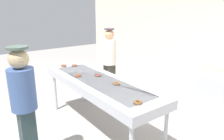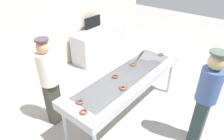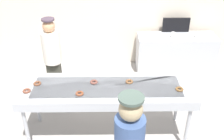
{
  "view_description": "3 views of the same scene",
  "coord_description": "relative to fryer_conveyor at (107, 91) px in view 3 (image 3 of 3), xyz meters",
  "views": [
    {
      "loc": [
        2.88,
        -1.87,
        2.12
      ],
      "look_at": [
        0.0,
        0.27,
        1.06
      ],
      "focal_mm": 34.2,
      "sensor_mm": 36.0,
      "label": 1
    },
    {
      "loc": [
        -2.5,
        -1.71,
        2.84
      ],
      "look_at": [
        -0.18,
        0.2,
        1.03
      ],
      "focal_mm": 32.26,
      "sensor_mm": 36.0,
      "label": 2
    },
    {
      "loc": [
        0.03,
        -3.28,
        3.14
      ],
      "look_at": [
        0.08,
        0.18,
        1.11
      ],
      "focal_mm": 42.27,
      "sensor_mm": 36.0,
      "label": 3
    }
  ],
  "objects": [
    {
      "name": "chocolate_donut_2",
      "position": [
        -1.06,
        0.08,
        0.09
      ],
      "size": [
        0.12,
        0.12,
        0.03
      ],
      "primitive_type": "torus",
      "rotation": [
        0.0,
        0.0,
        3.11
      ],
      "color": "brown",
      "rests_on": "fryer_conveyor"
    },
    {
      "name": "prep_counter",
      "position": [
        1.55,
        2.1,
        -0.43
      ],
      "size": [
        1.75,
        0.59,
        0.85
      ],
      "primitive_type": "cube",
      "color": "#B7BABF",
      "rests_on": "ground"
    },
    {
      "name": "paper_cup_0",
      "position": [
        1.96,
        2.02,
        0.06
      ],
      "size": [
        0.09,
        0.09,
        0.12
      ],
      "primitive_type": "cylinder",
      "color": "white",
      "rests_on": "prep_counter"
    },
    {
      "name": "chocolate_donut_1",
      "position": [
        0.34,
        0.11,
        0.09
      ],
      "size": [
        0.16,
        0.16,
        0.03
      ],
      "primitive_type": "torus",
      "rotation": [
        0.0,
        0.0,
        1.01
      ],
      "color": "brown",
      "rests_on": "fryer_conveyor"
    },
    {
      "name": "back_wall",
      "position": [
        0.0,
        2.55,
        0.65
      ],
      "size": [
        8.0,
        0.12,
        3.01
      ],
      "primitive_type": "cube",
      "color": "beige",
      "rests_on": "ground"
    },
    {
      "name": "fryer_conveyor",
      "position": [
        0.0,
        0.0,
        0.0
      ],
      "size": [
        2.6,
        0.82,
        0.93
      ],
      "color": "#B7BABF",
      "rests_on": "ground"
    },
    {
      "name": "ground_plane",
      "position": [
        0.0,
        0.0,
        -0.86
      ],
      "size": [
        16.0,
        16.0,
        0.0
      ],
      "primitive_type": "plane",
      "color": "#9E9993"
    },
    {
      "name": "chocolate_donut_0",
      "position": [
        -0.2,
        0.11,
        0.09
      ],
      "size": [
        0.17,
        0.17,
        0.03
      ],
      "primitive_type": "torus",
      "rotation": [
        0.0,
        0.0,
        2.44
      ],
      "color": "brown",
      "rests_on": "fryer_conveyor"
    },
    {
      "name": "chocolate_donut_5",
      "position": [
        -1.17,
        -0.12,
        0.09
      ],
      "size": [
        0.17,
        0.17,
        0.03
      ],
      "primitive_type": "torus",
      "rotation": [
        0.0,
        0.0,
        2.42
      ],
      "color": "brown",
      "rests_on": "fryer_conveyor"
    },
    {
      "name": "chocolate_donut_4",
      "position": [
        -0.39,
        -0.19,
        0.09
      ],
      "size": [
        0.15,
        0.15,
        0.03
      ],
      "primitive_type": "torus",
      "rotation": [
        0.0,
        0.0,
        0.36
      ],
      "color": "brown",
      "rests_on": "fryer_conveyor"
    },
    {
      "name": "menu_display",
      "position": [
        1.55,
        2.35,
        0.16
      ],
      "size": [
        0.61,
        0.04,
        0.33
      ],
      "primitive_type": "cube",
      "color": "black",
      "rests_on": "prep_counter"
    },
    {
      "name": "paper_cup_1",
      "position": [
        1.43,
        2.02,
        0.06
      ],
      "size": [
        0.09,
        0.09,
        0.12
      ],
      "primitive_type": "cylinder",
      "color": "white",
      "rests_on": "prep_counter"
    },
    {
      "name": "chocolate_donut_3",
      "position": [
        1.07,
        -0.1,
        0.09
      ],
      "size": [
        0.17,
        0.17,
        0.03
      ],
      "primitive_type": "torus",
      "rotation": [
        0.0,
        0.0,
        0.93
      ],
      "color": "brown",
      "rests_on": "fryer_conveyor"
    },
    {
      "name": "worker_baker",
      "position": [
        -0.98,
        0.93,
        0.08
      ],
      "size": [
        0.32,
        0.32,
        1.68
      ],
      "rotation": [
        0.0,
        0.0,
        3.03
      ],
      "color": "#37372E",
      "rests_on": "ground"
    }
  ]
}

